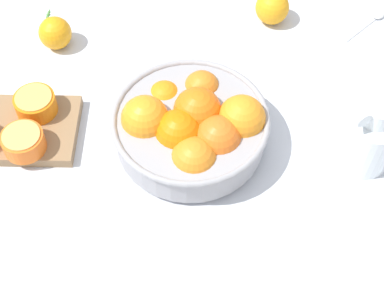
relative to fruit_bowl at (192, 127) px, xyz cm
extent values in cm
cube|color=silver|center=(-0.30, -5.46, -6.84)|extent=(121.17, 99.18, 3.00)
cylinder|color=#99999E|center=(-0.21, 0.21, -4.74)|extent=(25.36, 25.36, 1.20)
cylinder|color=#99999E|center=(-0.21, 0.21, -1.01)|extent=(27.56, 27.56, 6.26)
torus|color=#99999E|center=(-0.21, 0.21, 2.12)|extent=(28.76, 28.76, 1.20)
sphere|color=orange|center=(8.86, 0.67, 2.12)|extent=(8.70, 8.70, 8.70)
sphere|color=orange|center=(0.89, 1.98, 2.22)|extent=(8.78, 8.78, 8.78)
sphere|color=orange|center=(1.45, 8.60, 0.82)|extent=(6.92, 6.92, 6.92)
sphere|color=orange|center=(-5.48, 6.67, -0.38)|extent=(7.06, 7.06, 7.06)
sphere|color=orange|center=(-8.36, -0.27, 2.14)|extent=(8.69, 8.69, 8.69)
sphere|color=orange|center=(-2.24, -2.46, 1.29)|extent=(8.68, 8.68, 8.68)
sphere|color=orange|center=(0.74, -7.61, 0.54)|extent=(8.41, 8.41, 8.41)
sphere|color=orange|center=(4.73, -3.30, 1.21)|extent=(8.52, 8.52, 8.52)
cylinder|color=white|center=(31.32, -1.16, 0.24)|extent=(10.75, 10.75, 11.15)
cylinder|color=white|center=(31.32, -1.16, 7.63)|extent=(5.98, 5.98, 3.64)
cone|color=white|center=(27.79, -3.00, 8.91)|extent=(3.87, 3.95, 2.80)
cylinder|color=yellow|center=(31.32, -1.16, -1.64)|extent=(9.89, 9.89, 7.40)
cube|color=olive|center=(-34.93, 0.89, -4.24)|extent=(26.62, 16.32, 2.20)
cylinder|color=orange|center=(-29.95, 4.91, -1.26)|extent=(7.84, 7.84, 3.77)
cylinder|color=#F7B756|center=(-29.95, 4.91, 0.77)|extent=(6.90, 6.90, 0.30)
cylinder|color=orange|center=(-30.31, -3.92, -1.30)|extent=(7.74, 7.74, 3.70)
cylinder|color=#FBAD5A|center=(-30.31, -3.92, 0.70)|extent=(6.81, 6.81, 0.30)
sphere|color=orange|center=(-30.13, 24.87, -1.87)|extent=(6.95, 6.95, 6.95)
sphere|color=orange|center=(15.87, 34.88, -1.65)|extent=(7.38, 7.38, 7.38)
ellipsoid|color=silver|center=(40.24, 37.26, -4.84)|extent=(3.84, 3.86, 1.00)
cylinder|color=silver|center=(35.53, 32.42, -4.99)|extent=(7.69, 7.87, 0.70)
cylinder|color=#4B8539|center=(-34.12, 33.32, -5.19)|extent=(0.37, 5.13, 0.30)
sphere|color=#4B8539|center=(-34.14, 35.03, -5.04)|extent=(0.67, 0.67, 0.67)
sphere|color=#4B8539|center=(-34.13, 34.17, -5.04)|extent=(0.87, 0.87, 0.87)
sphere|color=#4B8539|center=(-34.12, 33.32, -5.04)|extent=(0.84, 0.84, 0.84)
sphere|color=#4B8539|center=(-34.10, 32.47, -5.04)|extent=(0.88, 0.88, 0.88)
sphere|color=#4B8539|center=(-34.09, 31.61, -5.04)|extent=(0.68, 0.68, 0.68)
camera|label=1|loc=(3.10, -62.62, 82.34)|focal=53.40mm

